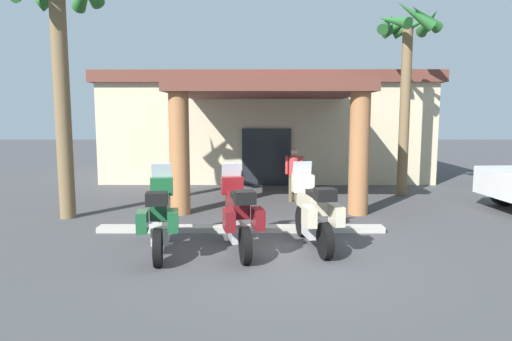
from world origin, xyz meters
TOP-DOWN VIEW (x-y plane):
  - ground_plane at (0.00, 0.00)m, footprint 80.00×80.00m
  - motel_building at (0.03, 10.97)m, footprint 13.05×11.52m
  - motorcycle_green at (-2.18, -0.05)m, footprint 0.82×2.21m
  - motorcycle_maroon at (-0.72, 0.07)m, footprint 0.90×2.19m
  - motorcycle_cream at (0.73, 0.35)m, footprint 0.85×2.20m
  - pedestrian at (0.75, 5.01)m, footprint 0.53×0.32m
  - palm_tree_roadside at (-5.14, 2.86)m, footprint 2.28×2.27m
  - palm_tree_near_portico at (4.40, 6.23)m, footprint 2.04×2.09m
  - curb_strip at (-0.72, 1.54)m, footprint 6.37×0.36m

SIDE VIEW (x-z plane):
  - ground_plane at x=0.00m, z-range 0.00..0.00m
  - curb_strip at x=-0.72m, z-range 0.00..0.12m
  - motorcycle_green at x=-2.18m, z-range -0.11..1.50m
  - motorcycle_maroon at x=-0.72m, z-range -0.11..1.50m
  - motorcycle_cream at x=0.73m, z-range -0.11..1.50m
  - pedestrian at x=0.75m, z-range 0.12..1.72m
  - motel_building at x=0.03m, z-range 0.05..4.26m
  - palm_tree_roadside at x=-5.14m, z-range 1.41..7.72m
  - palm_tree_near_portico at x=4.40m, z-range 1.55..7.63m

